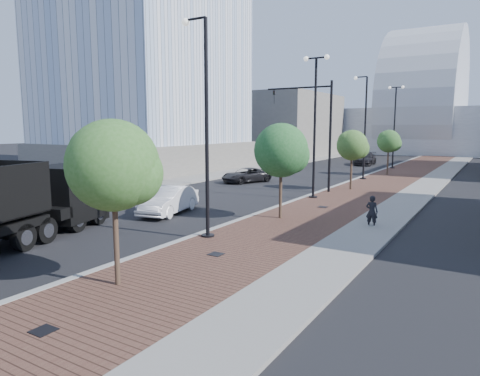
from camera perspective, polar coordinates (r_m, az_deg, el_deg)
The scene contains 24 objects.
sidewalk at distance 45.48m, azimuth 21.56°, elevation 1.61°, with size 7.00×140.00×0.12m, color #4C2D23.
concrete_strip at distance 45.11m, azimuth 24.94°, elevation 1.37°, with size 2.40×140.00×0.13m, color slate.
curb at distance 46.19m, azimuth 17.28°, elevation 1.91°, with size 0.30×140.00×0.14m, color gray.
west_sidewalk at distance 50.91m, azimuth 2.95°, elevation 2.80°, with size 4.00×140.00×0.12m, color slate.
dump_truck at distance 19.52m, azimuth -28.22°, elevation -2.71°, with size 5.79×13.52×3.40m.
white_sedan at distance 24.07m, azimuth -9.43°, elevation -1.61°, with size 1.58×4.55×1.50m, color silver.
dark_car_mid at distance 37.16m, azimuth 0.84°, elevation 1.71°, with size 2.07×4.49×1.25m, color black.
dark_car_far at distance 56.51m, azimuth 16.28°, elevation 3.73°, with size 2.14×5.27×1.53m, color black.
pedestrian at distance 21.36m, azimuth 17.10°, elevation -3.02°, with size 0.57×0.37×1.55m, color black.
streetlight_1 at distance 18.05m, azimuth -4.73°, elevation 6.73°, with size 1.44×0.56×9.21m.
streetlight_2 at distance 28.59m, azimuth 9.89°, elevation 8.10°, with size 1.72×0.56×9.28m.
streetlight_3 at distance 40.03m, azimuth 16.10°, elevation 7.19°, with size 1.44×0.56×9.21m.
streetlight_4 at distance 51.67m, azimuth 19.81°, elevation 7.70°, with size 1.72×0.56×9.28m.
traffic_mast at distance 31.72m, azimuth 10.38°, elevation 8.37°, with size 5.09×0.20×8.00m.
tree_0 at distance 12.85m, azimuth -16.29°, elevation 2.85°, with size 2.67×2.67×5.01m.
tree_1 at distance 21.81m, azimuth 5.61°, elevation 4.97°, with size 2.74×2.74×4.97m.
tree_2 at distance 33.03m, azimuth 14.75°, elevation 5.50°, with size 2.33×2.27×4.56m.
tree_3 at distance 44.65m, azimuth 19.21°, elevation 5.87°, with size 2.29×2.22×4.49m.
tower_podium at distance 50.82m, azimuth -12.47°, elevation 4.24°, with size 19.00×19.00×3.00m, color #66625B.
convention_center at distance 90.55m, azimuth 23.29°, elevation 8.25°, with size 50.00×30.00×50.00m.
commercial_block_nw at distance 71.69m, azimuth 5.70°, elevation 8.27°, with size 14.00×20.00×10.00m, color #67635D.
utility_cover_0 at distance 11.34m, azimuth -24.65°, elevation -16.82°, with size 0.50×0.50×0.02m, color black.
utility_cover_1 at distance 16.00m, azimuth -3.21°, elevation -8.76°, with size 0.50×0.50×0.02m, color black.
utility_cover_2 at distance 25.57m, azimuth 10.92°, elevation -2.49°, with size 0.50×0.50×0.02m, color black.
Camera 1 is at (11.11, -4.59, 4.77)m, focal length 32.13 mm.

